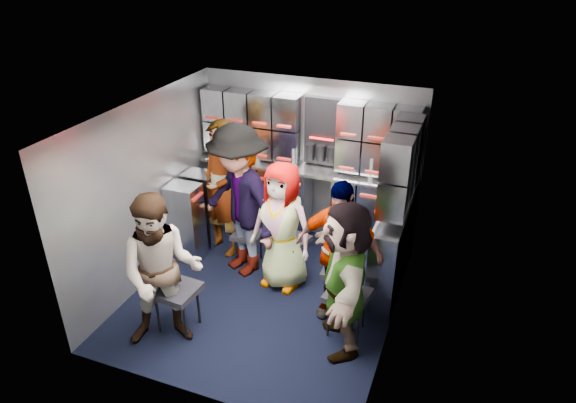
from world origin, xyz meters
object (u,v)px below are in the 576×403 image
(jump_seat_mid_left, at_px, (248,236))
(attendant_arc_d, at_px, (338,251))
(attendant_arc_b, at_px, (239,202))
(attendant_arc_e, at_px, (344,278))
(attendant_arc_a, at_px, (162,273))
(attendant_standing, at_px, (222,189))
(attendant_arc_c, at_px, (282,226))
(jump_seat_near_left, at_px, (176,292))
(jump_seat_mid_right, at_px, (341,273))
(jump_seat_center, at_px, (288,242))
(jump_seat_near_right, at_px, (347,297))

(jump_seat_mid_left, xyz_separation_m, attendant_arc_d, (1.27, -0.56, 0.43))
(attendant_arc_b, bearing_deg, attendant_arc_e, -0.77)
(attendant_arc_a, xyz_separation_m, attendant_arc_b, (0.15, 1.35, 0.11))
(attendant_standing, xyz_separation_m, attendant_arc_c, (0.95, -0.41, -0.11))
(attendant_arc_a, bearing_deg, attendant_standing, 71.27)
(jump_seat_near_left, height_order, attendant_arc_c, attendant_arc_c)
(jump_seat_near_left, bearing_deg, jump_seat_mid_right, 34.22)
(jump_seat_center, height_order, attendant_arc_b, attendant_arc_b)
(jump_seat_mid_right, relative_size, attendant_arc_a, 0.28)
(jump_seat_mid_left, relative_size, jump_seat_center, 0.78)
(jump_seat_near_right, xyz_separation_m, attendant_arc_d, (-0.18, 0.24, 0.35))
(jump_seat_near_right, bearing_deg, attendant_arc_c, 149.04)
(jump_seat_mid_left, bearing_deg, attendant_arc_b, -90.00)
(jump_seat_mid_right, xyz_separation_m, attendant_standing, (-1.66, 0.53, 0.46))
(jump_seat_mid_right, distance_m, attendant_arc_b, 1.39)
(jump_seat_mid_left, xyz_separation_m, attendant_standing, (-0.39, 0.15, 0.51))
(jump_seat_center, distance_m, jump_seat_mid_right, 0.78)
(attendant_arc_a, bearing_deg, jump_seat_near_left, 63.20)
(attendant_arc_e, bearing_deg, attendant_arc_b, -141.40)
(jump_seat_near_left, height_order, jump_seat_mid_left, jump_seat_near_left)
(jump_seat_center, xyz_separation_m, jump_seat_mid_right, (0.72, -0.30, -0.05))
(jump_seat_near_right, bearing_deg, jump_seat_center, 141.34)
(jump_seat_mid_right, xyz_separation_m, attendant_arc_a, (-1.43, -1.15, 0.40))
(jump_seat_center, distance_m, attendant_arc_c, 0.36)
(jump_seat_mid_left, relative_size, jump_seat_mid_right, 0.90)
(jump_seat_center, height_order, attendant_arc_d, attendant_arc_d)
(jump_seat_mid_left, distance_m, attendant_arc_a, 1.60)
(jump_seat_center, xyz_separation_m, attendant_arc_d, (0.72, -0.48, 0.33))
(jump_seat_center, distance_m, attendant_arc_d, 0.92)
(jump_seat_near_left, bearing_deg, attendant_standing, 99.02)
(attendant_arc_a, distance_m, attendant_arc_b, 1.36)
(attendant_arc_b, bearing_deg, attendant_standing, 168.30)
(attendant_standing, distance_m, attendant_arc_b, 0.51)
(jump_seat_mid_right, relative_size, attendant_arc_e, 0.28)
(jump_seat_mid_left, distance_m, attendant_arc_c, 0.73)
(jump_seat_center, bearing_deg, jump_seat_mid_left, 171.42)
(jump_seat_center, relative_size, attendant_arc_d, 0.33)
(attendant_arc_c, xyz_separation_m, attendant_arc_e, (0.90, -0.72, 0.03))
(jump_seat_near_left, xyz_separation_m, attendant_arc_b, (0.15, 1.17, 0.47))
(jump_seat_near_right, relative_size, attendant_standing, 0.28)
(jump_seat_near_left, xyz_separation_m, jump_seat_center, (0.71, 1.27, 0.00))
(jump_seat_center, relative_size, attendant_arc_a, 0.32)
(jump_seat_mid_left, distance_m, jump_seat_center, 0.57)
(jump_seat_center, bearing_deg, attendant_arc_e, -45.01)
(attendant_arc_d, bearing_deg, attendant_arc_a, -141.46)
(jump_seat_near_left, height_order, jump_seat_center, jump_seat_center)
(jump_seat_near_left, bearing_deg, attendant_arc_b, 82.55)
(attendant_arc_b, xyz_separation_m, attendant_arc_e, (1.45, -0.80, -0.13))
(jump_seat_mid_right, bearing_deg, attendant_arc_e, -73.26)
(attendant_arc_e, bearing_deg, jump_seat_center, -157.50)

